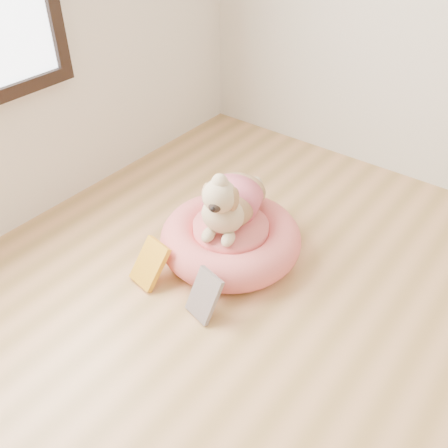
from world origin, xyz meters
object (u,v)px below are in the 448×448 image
Objects in this scene: book_yellow at (150,264)px; book_white at (204,295)px; dog at (229,191)px; pet_bed at (231,239)px.

book_white reaches higher than book_yellow.
pet_bed is at bearing -49.82° from dog.
book_yellow is 1.02× the size of book_white.
pet_bed is 3.13× the size of book_yellow.
book_yellow is 0.31m from book_white.
book_white is (0.16, -0.37, -0.23)m from dog.
book_white is at bearing -85.92° from dog.
pet_bed is at bearing 74.07° from book_yellow.
pet_bed is 1.45× the size of dog.
book_white is at bearing 7.61° from book_yellow.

